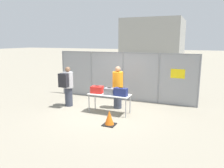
{
  "coord_description": "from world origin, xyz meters",
  "views": [
    {
      "loc": [
        3.5,
        -7.7,
        2.84
      ],
      "look_at": [
        0.06,
        0.5,
        1.05
      ],
      "focal_mm": 35.0,
      "sensor_mm": 36.0,
      "label": 1
    }
  ],
  "objects_px": {
    "utility_trailer": "(148,83)",
    "security_worker_near": "(118,87)",
    "suitcase_red": "(97,90)",
    "suitcase_grey": "(109,91)",
    "traffic_cone": "(109,118)",
    "traveler_hooded": "(67,85)",
    "inspection_table": "(109,96)",
    "suitcase_navy": "(121,92)"
  },
  "relations": [
    {
      "from": "utility_trailer",
      "to": "security_worker_near",
      "type": "bearing_deg",
      "value": -94.29
    },
    {
      "from": "suitcase_red",
      "to": "suitcase_grey",
      "type": "relative_size",
      "value": 1.23
    },
    {
      "from": "traffic_cone",
      "to": "security_worker_near",
      "type": "bearing_deg",
      "value": 102.9
    },
    {
      "from": "utility_trailer",
      "to": "suitcase_red",
      "type": "bearing_deg",
      "value": -100.58
    },
    {
      "from": "traffic_cone",
      "to": "traveler_hooded",
      "type": "bearing_deg",
      "value": 152.93
    },
    {
      "from": "inspection_table",
      "to": "traffic_cone",
      "type": "distance_m",
      "value": 1.35
    },
    {
      "from": "inspection_table",
      "to": "suitcase_red",
      "type": "distance_m",
      "value": 0.57
    },
    {
      "from": "suitcase_grey",
      "to": "traffic_cone",
      "type": "xyz_separation_m",
      "value": [
        0.48,
        -1.11,
        -0.66
      ]
    },
    {
      "from": "suitcase_navy",
      "to": "traveler_hooded",
      "type": "xyz_separation_m",
      "value": [
        -2.53,
        0.21,
        0.03
      ]
    },
    {
      "from": "suitcase_grey",
      "to": "utility_trailer",
      "type": "distance_m",
      "value": 4.95
    },
    {
      "from": "traveler_hooded",
      "to": "traffic_cone",
      "type": "bearing_deg",
      "value": -24.92
    },
    {
      "from": "suitcase_grey",
      "to": "suitcase_red",
      "type": "bearing_deg",
      "value": 176.37
    },
    {
      "from": "suitcase_red",
      "to": "traffic_cone",
      "type": "bearing_deg",
      "value": -48.08
    },
    {
      "from": "traveler_hooded",
      "to": "utility_trailer",
      "type": "xyz_separation_m",
      "value": [
        2.4,
        4.73,
        -0.57
      ]
    },
    {
      "from": "suitcase_navy",
      "to": "traffic_cone",
      "type": "distance_m",
      "value": 1.28
    },
    {
      "from": "traveler_hooded",
      "to": "traffic_cone",
      "type": "relative_size",
      "value": 3.33
    },
    {
      "from": "inspection_table",
      "to": "suitcase_grey",
      "type": "height_order",
      "value": "suitcase_grey"
    },
    {
      "from": "inspection_table",
      "to": "traveler_hooded",
      "type": "height_order",
      "value": "traveler_hooded"
    },
    {
      "from": "suitcase_red",
      "to": "utility_trailer",
      "type": "relative_size",
      "value": 0.12
    },
    {
      "from": "suitcase_navy",
      "to": "traveler_hooded",
      "type": "bearing_deg",
      "value": 175.23
    },
    {
      "from": "traveler_hooded",
      "to": "suitcase_navy",
      "type": "bearing_deg",
      "value": -2.61
    },
    {
      "from": "suitcase_red",
      "to": "suitcase_grey",
      "type": "distance_m",
      "value": 0.55
    },
    {
      "from": "security_worker_near",
      "to": "traffic_cone",
      "type": "distance_m",
      "value": 2.05
    },
    {
      "from": "suitcase_grey",
      "to": "traveler_hooded",
      "type": "xyz_separation_m",
      "value": [
        -2.04,
        0.18,
        0.05
      ]
    },
    {
      "from": "traffic_cone",
      "to": "suitcase_grey",
      "type": "bearing_deg",
      "value": 113.26
    },
    {
      "from": "suitcase_red",
      "to": "suitcase_grey",
      "type": "bearing_deg",
      "value": -3.63
    },
    {
      "from": "suitcase_navy",
      "to": "traffic_cone",
      "type": "height_order",
      "value": "suitcase_navy"
    },
    {
      "from": "suitcase_grey",
      "to": "traveler_hooded",
      "type": "bearing_deg",
      "value": 175.1
    },
    {
      "from": "suitcase_red",
      "to": "suitcase_navy",
      "type": "height_order",
      "value": "suitcase_navy"
    },
    {
      "from": "utility_trailer",
      "to": "traffic_cone",
      "type": "bearing_deg",
      "value": -88.84
    },
    {
      "from": "suitcase_navy",
      "to": "utility_trailer",
      "type": "height_order",
      "value": "suitcase_navy"
    },
    {
      "from": "traveler_hooded",
      "to": "security_worker_near",
      "type": "height_order",
      "value": "security_worker_near"
    },
    {
      "from": "utility_trailer",
      "to": "traffic_cone",
      "type": "height_order",
      "value": "utility_trailer"
    },
    {
      "from": "traveler_hooded",
      "to": "security_worker_near",
      "type": "relative_size",
      "value": 0.97
    },
    {
      "from": "suitcase_red",
      "to": "traffic_cone",
      "type": "relative_size",
      "value": 0.92
    },
    {
      "from": "traveler_hooded",
      "to": "inspection_table",
      "type": "bearing_deg",
      "value": -1.4
    },
    {
      "from": "suitcase_navy",
      "to": "security_worker_near",
      "type": "distance_m",
      "value": 0.92
    },
    {
      "from": "traveler_hooded",
      "to": "suitcase_grey",
      "type": "bearing_deg",
      "value": -2.75
    },
    {
      "from": "suitcase_grey",
      "to": "traffic_cone",
      "type": "height_order",
      "value": "suitcase_grey"
    },
    {
      "from": "suitcase_navy",
      "to": "utility_trailer",
      "type": "bearing_deg",
      "value": 91.45
    },
    {
      "from": "suitcase_navy",
      "to": "utility_trailer",
      "type": "relative_size",
      "value": 0.14
    },
    {
      "from": "suitcase_red",
      "to": "suitcase_grey",
      "type": "xyz_separation_m",
      "value": [
        0.55,
        -0.04,
        -0.01
      ]
    }
  ]
}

